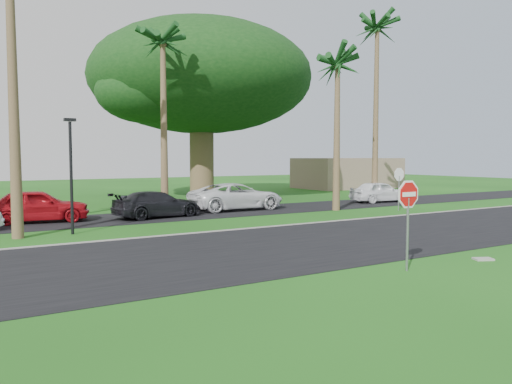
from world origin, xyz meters
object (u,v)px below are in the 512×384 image
object	(u,v)px
stop_sign_far	(399,180)
car_pickup	(380,192)
car_minivan	(237,197)
car_dark	(157,205)
stop_sign_near	(408,206)
car_red	(37,206)

from	to	relation	value
stop_sign_far	car_pickup	size ratio (longest dim) A/B	0.63
car_minivan	car_pickup	size ratio (longest dim) A/B	1.34
car_dark	car_minivan	xyz separation A→B (m)	(5.28, 1.14, 0.11)
stop_sign_near	car_red	world-z (taller)	stop_sign_near
car_dark	car_pickup	bearing A→B (deg)	-96.79
stop_sign_near	car_pickup	size ratio (longest dim) A/B	0.63
stop_sign_near	car_pickup	bearing A→B (deg)	46.96
car_pickup	stop_sign_far	bearing A→B (deg)	153.77
stop_sign_near	car_minivan	xyz separation A→B (m)	(3.62, 16.17, -0.99)
stop_sign_far	car_minivan	bearing A→B (deg)	-33.27
car_red	car_dark	size ratio (longest dim) A/B	1.00
stop_sign_near	car_dark	world-z (taller)	stop_sign_near
car_minivan	car_pickup	world-z (taller)	car_minivan
stop_sign_near	car_dark	distance (m)	15.16
stop_sign_near	car_dark	size ratio (longest dim) A/B	0.57
car_minivan	car_pickup	distance (m)	10.81
stop_sign_near	car_minivan	distance (m)	16.60
stop_sign_far	car_red	bearing A→B (deg)	-15.19
car_red	car_minivan	size ratio (longest dim) A/B	0.83
stop_sign_near	stop_sign_far	xyz separation A→B (m)	(11.50, 11.00, 0.00)
stop_sign_far	car_minivan	xyz separation A→B (m)	(-7.88, 5.17, -0.99)
car_red	car_minivan	bearing A→B (deg)	-81.42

